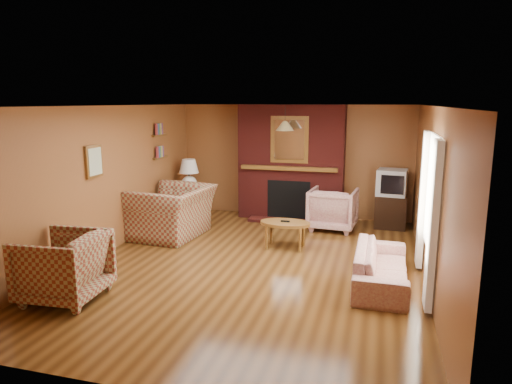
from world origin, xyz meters
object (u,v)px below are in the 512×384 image
(floral_armchair, at_px, (333,209))
(table_lamp, at_px, (189,173))
(crt_tv, at_px, (392,182))
(side_table, at_px, (190,204))
(tv_stand, at_px, (390,211))
(coffee_table, at_px, (285,225))
(fireplace, at_px, (291,163))
(plaid_armchair, at_px, (63,267))
(floral_sofa, at_px, (381,266))
(plaid_loveseat, at_px, (173,212))

(floral_armchair, bearing_deg, table_lamp, 3.30)
(floral_armchair, height_order, crt_tv, crt_tv)
(side_table, relative_size, tv_stand, 0.89)
(table_lamp, relative_size, crt_tv, 1.12)
(floral_armchair, bearing_deg, coffee_table, 69.89)
(fireplace, xyz_separation_m, side_table, (-2.10, -0.53, -0.89))
(fireplace, distance_m, plaid_armchair, 5.23)
(plaid_armchair, distance_m, crt_tv, 6.12)
(floral_sofa, height_order, side_table, side_table)
(floral_sofa, xyz_separation_m, floral_armchair, (-0.94, 2.60, 0.15))
(floral_sofa, height_order, crt_tv, crt_tv)
(coffee_table, relative_size, crt_tv, 1.40)
(side_table, xyz_separation_m, crt_tv, (4.15, 0.34, 0.62))
(plaid_loveseat, distance_m, crt_tv, 4.28)
(coffee_table, bearing_deg, fireplace, 98.61)
(coffee_table, xyz_separation_m, crt_tv, (1.74, 1.84, 0.51))
(floral_sofa, bearing_deg, coffee_table, 53.44)
(plaid_loveseat, relative_size, table_lamp, 2.06)
(plaid_loveseat, height_order, side_table, plaid_loveseat)
(floral_sofa, xyz_separation_m, side_table, (-4.00, 2.69, 0.03))
(floral_sofa, distance_m, floral_armchair, 2.76)
(plaid_loveseat, xyz_separation_m, plaid_armchair, (-0.10, -2.91, -0.03))
(table_lamp, relative_size, tv_stand, 1.05)
(plaid_loveseat, bearing_deg, side_table, -165.03)
(table_lamp, bearing_deg, plaid_loveseat, -79.56)
(tv_stand, bearing_deg, crt_tv, -88.43)
(floral_sofa, relative_size, coffee_table, 2.04)
(plaid_loveseat, distance_m, plaid_armchair, 2.91)
(plaid_armchair, bearing_deg, side_table, 178.13)
(plaid_armchair, height_order, side_table, plaid_armchair)
(floral_sofa, relative_size, crt_tv, 2.87)
(floral_armchair, bearing_deg, crt_tv, -152.81)
(tv_stand, bearing_deg, plaid_loveseat, -154.79)
(fireplace, relative_size, tv_stand, 3.68)
(plaid_armchair, height_order, floral_sofa, plaid_armchair)
(plaid_loveseat, bearing_deg, coffee_table, 90.95)
(plaid_loveseat, height_order, floral_armchair, plaid_loveseat)
(floral_sofa, relative_size, table_lamp, 2.55)
(plaid_armchair, height_order, table_lamp, table_lamp)
(crt_tv, bearing_deg, plaid_armchair, -130.97)
(floral_sofa, relative_size, floral_armchair, 1.96)
(tv_stand, xyz_separation_m, crt_tv, (0.00, -0.01, 0.58))
(plaid_loveseat, xyz_separation_m, side_table, (-0.25, 1.36, -0.17))
(plaid_armchair, distance_m, floral_sofa, 4.16)
(fireplace, bearing_deg, side_table, -165.71)
(floral_armchair, relative_size, tv_stand, 1.37)
(floral_sofa, bearing_deg, plaid_armchair, 112.61)
(plaid_armchair, bearing_deg, tv_stand, 135.18)
(side_table, bearing_deg, plaid_loveseat, -79.56)
(side_table, bearing_deg, table_lamp, 135.00)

